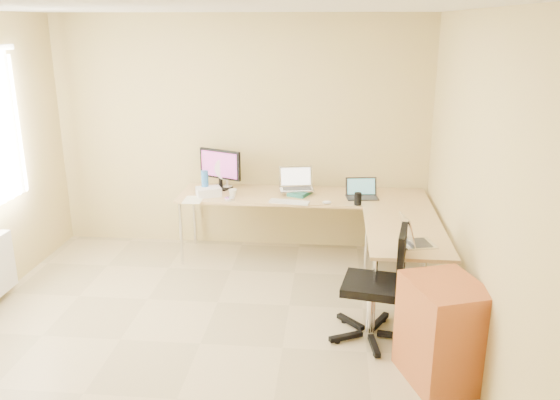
# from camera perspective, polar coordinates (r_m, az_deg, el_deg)

# --- Properties ---
(floor) EXTENTS (4.50, 4.50, 0.00)m
(floor) POSITION_cam_1_polar(r_m,az_deg,el_deg) (4.83, -7.97, -14.03)
(floor) COLOR tan
(floor) RESTS_ON ground
(ceiling) EXTENTS (4.50, 4.50, 0.00)m
(ceiling) POSITION_cam_1_polar(r_m,az_deg,el_deg) (4.13, -9.55, 18.48)
(ceiling) COLOR white
(ceiling) RESTS_ON ground
(wall_back) EXTENTS (4.50, 0.00, 4.50)m
(wall_back) POSITION_cam_1_polar(r_m,az_deg,el_deg) (6.45, -3.95, 6.59)
(wall_back) COLOR tan
(wall_back) RESTS_ON ground
(wall_front) EXTENTS (4.50, 0.00, 4.50)m
(wall_front) POSITION_cam_1_polar(r_m,az_deg,el_deg) (2.36, -22.10, -14.76)
(wall_front) COLOR tan
(wall_front) RESTS_ON ground
(wall_right) EXTENTS (0.00, 4.50, 4.50)m
(wall_right) POSITION_cam_1_polar(r_m,az_deg,el_deg) (4.31, 19.52, 0.14)
(wall_right) COLOR tan
(wall_right) RESTS_ON ground
(desk_main) EXTENTS (2.65, 0.70, 0.73)m
(desk_main) POSITION_cam_1_polar(r_m,az_deg,el_deg) (6.24, 2.24, -2.68)
(desk_main) COLOR tan
(desk_main) RESTS_ON ground
(desk_return) EXTENTS (0.70, 1.30, 0.73)m
(desk_return) POSITION_cam_1_polar(r_m,az_deg,el_deg) (5.34, 12.20, -6.63)
(desk_return) COLOR tan
(desk_return) RESTS_ON ground
(monitor) EXTENTS (0.54, 0.36, 0.44)m
(monitor) POSITION_cam_1_polar(r_m,az_deg,el_deg) (6.33, -5.99, 3.10)
(monitor) COLOR black
(monitor) RESTS_ON desk_main
(book_stack) EXTENTS (0.27, 0.31, 0.04)m
(book_stack) POSITION_cam_1_polar(r_m,az_deg,el_deg) (6.12, 2.02, 0.74)
(book_stack) COLOR #1D5D51
(book_stack) RESTS_ON desk_main
(laptop_center) EXTENTS (0.41, 0.34, 0.23)m
(laptop_center) POSITION_cam_1_polar(r_m,az_deg,el_deg) (6.12, 1.67, 2.11)
(laptop_center) COLOR #B5B5B5
(laptop_center) RESTS_ON desk_main
(laptop_black) EXTENTS (0.36, 0.28, 0.21)m
(laptop_black) POSITION_cam_1_polar(r_m,az_deg,el_deg) (6.03, 8.24, 1.13)
(laptop_black) COLOR black
(laptop_black) RESTS_ON desk_main
(keyboard) EXTENTS (0.42, 0.18, 0.02)m
(keyboard) POSITION_cam_1_polar(r_m,az_deg,el_deg) (5.84, 0.93, -0.19)
(keyboard) COLOR silver
(keyboard) RESTS_ON desk_main
(mouse) EXTENTS (0.10, 0.07, 0.03)m
(mouse) POSITION_cam_1_polar(r_m,az_deg,el_deg) (5.82, 4.71, -0.23)
(mouse) COLOR silver
(mouse) RESTS_ON desk_main
(mug) EXTENTS (0.10, 0.10, 0.08)m
(mug) POSITION_cam_1_polar(r_m,az_deg,el_deg) (6.05, -4.74, 0.70)
(mug) COLOR silver
(mug) RESTS_ON desk_main
(cd_stack) EXTENTS (0.14, 0.14, 0.03)m
(cd_stack) POSITION_cam_1_polar(r_m,az_deg,el_deg) (5.95, -5.05, 0.11)
(cd_stack) COLOR silver
(cd_stack) RESTS_ON desk_main
(water_bottle) EXTENTS (0.10, 0.10, 0.26)m
(water_bottle) POSITION_cam_1_polar(r_m,az_deg,el_deg) (6.14, -7.51, 1.73)
(water_bottle) COLOR blue
(water_bottle) RESTS_ON desk_main
(papers) EXTENTS (0.19, 0.27, 0.01)m
(papers) POSITION_cam_1_polar(r_m,az_deg,el_deg) (6.00, -8.67, 0.02)
(papers) COLOR white
(papers) RESTS_ON desk_main
(white_box) EXTENTS (0.30, 0.27, 0.09)m
(white_box) POSITION_cam_1_polar(r_m,az_deg,el_deg) (6.12, -7.15, 0.83)
(white_box) COLOR white
(white_box) RESTS_ON desk_main
(desk_fan) EXTENTS (0.27, 0.27, 0.32)m
(desk_fan) POSITION_cam_1_polar(r_m,az_deg,el_deg) (6.37, -5.32, 2.64)
(desk_fan) COLOR white
(desk_fan) RESTS_ON desk_main
(black_cup) EXTENTS (0.08, 0.08, 0.13)m
(black_cup) POSITION_cam_1_polar(r_m,az_deg,el_deg) (5.82, 7.79, 0.12)
(black_cup) COLOR black
(black_cup) RESTS_ON desk_main
(laptop_return) EXTENTS (0.36, 0.31, 0.21)m
(laptop_return) POSITION_cam_1_polar(r_m,az_deg,el_deg) (4.87, 13.69, -3.20)
(laptop_return) COLOR silver
(laptop_return) RESTS_ON desk_return
(office_chair) EXTENTS (0.68, 0.68, 0.97)m
(office_chair) POSITION_cam_1_polar(r_m,az_deg,el_deg) (4.71, 9.14, -8.04)
(office_chair) COLOR black
(office_chair) RESTS_ON ground
(cabinet) EXTENTS (0.65, 0.71, 0.81)m
(cabinet) POSITION_cam_1_polar(r_m,az_deg,el_deg) (4.36, 15.91, -12.84)
(cabinet) COLOR brown
(cabinet) RESTS_ON ground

